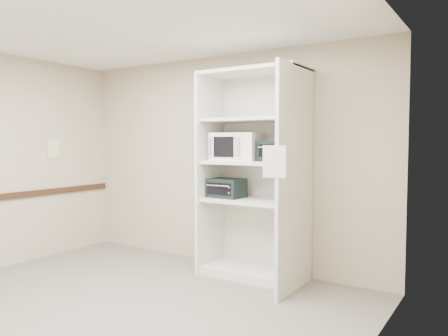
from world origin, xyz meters
The scene contains 10 objects.
floor centered at (0.00, 0.00, 0.00)m, with size 4.50×4.00×0.01m, color #5F5C53.
ceiling centered at (0.00, 0.00, 2.70)m, with size 4.50×4.00×0.01m, color white.
wall_back centered at (0.00, 2.00, 1.35)m, with size 4.50×0.02×2.70m, color #B2A18B.
wall_right centered at (2.25, 0.00, 1.35)m, with size 0.02×4.00×2.70m, color #B2A18B.
shelving_unit centered at (0.67, 1.70, 1.13)m, with size 1.24×0.92×2.42m.
microwave centered at (0.38, 1.72, 1.53)m, with size 0.55×0.42×0.33m, color white.
toaster_oven_upper centered at (0.92, 1.76, 1.49)m, with size 0.41×0.30×0.23m, color black.
toaster_oven_lower centered at (0.26, 1.68, 1.03)m, with size 0.41×0.31×0.23m, color black.
paper_sign centered at (1.20, 1.07, 1.40)m, with size 0.24×0.01×0.31m, color white.
wall_poster centered at (-2.24, 1.08, 1.50)m, with size 0.01×0.18×0.25m, color silver.
Camera 1 is at (3.09, -2.75, 1.59)m, focal length 35.00 mm.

